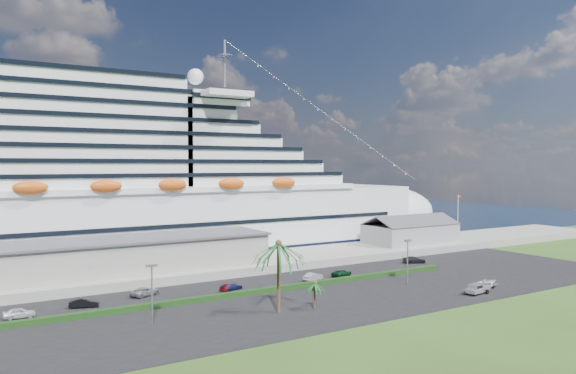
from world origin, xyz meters
TOP-DOWN VIEW (x-y plane):
  - ground at (0.00, 0.00)m, footprint 420.00×420.00m
  - asphalt_lot at (0.00, 11.00)m, footprint 140.00×38.00m
  - wharf at (0.00, 40.00)m, footprint 240.00×20.00m
  - water at (0.00, 130.00)m, footprint 420.00×160.00m
  - cruise_ship at (-21.53, 64.00)m, footprint 191.00×38.00m
  - terminal_building at (-25.00, 40.00)m, footprint 61.00×15.00m
  - port_shed at (52.00, 40.00)m, footprint 24.00×12.31m
  - flagpole at (70.04, 40.00)m, footprint 1.08×0.16m
  - hedge at (-8.00, 16.00)m, footprint 88.00×1.10m
  - lamp_post_left at (-28.00, 8.00)m, footprint 1.60×0.35m
  - lamp_post_right at (20.00, 8.00)m, footprint 1.60×0.35m
  - palm_tall at (-10.00, 4.00)m, footprint 8.82×8.82m
  - palm_short at (-4.50, 2.50)m, footprint 3.53×3.53m
  - parked_car_0 at (-43.24, 20.94)m, footprint 4.54×2.20m
  - parked_car_1 at (-34.04, 22.20)m, footprint 4.69×2.89m
  - parked_car_2 at (-23.60, 24.95)m, footprint 5.78×4.41m
  - parked_car_3 at (-9.32, 21.09)m, footprint 4.53×2.81m
  - parked_car_4 at (-9.77, 21.07)m, footprint 4.29×2.92m
  - parked_car_5 at (7.28, 20.07)m, footprint 4.86×3.13m
  - parked_car_6 at (14.50, 20.59)m, footprint 5.33×3.80m
  - parked_car_7 at (37.38, 23.82)m, footprint 5.58×3.90m
  - pickup_truck at (24.79, -3.82)m, footprint 5.19×2.60m
  - boat_trailer at (30.31, -1.70)m, footprint 5.41×3.83m

SIDE VIEW (x-z plane):
  - ground at x=0.00m, z-range 0.00..0.00m
  - water at x=0.00m, z-range 0.00..0.02m
  - asphalt_lot at x=0.00m, z-range 0.00..0.12m
  - hedge at x=-8.00m, z-range 0.12..1.02m
  - parked_car_3 at x=-9.32m, z-range 0.12..1.34m
  - parked_car_6 at x=14.50m, z-range 0.12..1.47m
  - parked_car_4 at x=-9.77m, z-range 0.12..1.48m
  - parked_car_2 at x=-23.60m, z-range 0.12..1.58m
  - parked_car_1 at x=-34.04m, z-range 0.12..1.58m
  - parked_car_0 at x=-43.24m, z-range 0.12..1.61m
  - parked_car_7 at x=37.38m, z-range 0.12..1.62m
  - parked_car_5 at x=7.28m, z-range 0.12..1.63m
  - wharf at x=0.00m, z-range 0.00..1.80m
  - pickup_truck at x=24.79m, z-range 0.21..1.95m
  - boat_trailer at x=30.31m, z-range 0.37..1.88m
  - palm_short at x=-4.50m, z-range 1.38..5.95m
  - port_shed at x=52.00m, z-range 0.71..8.08m
  - terminal_building at x=-25.00m, z-range 1.86..8.16m
  - lamp_post_left at x=-28.00m, z-range 1.21..9.48m
  - lamp_post_right at x=20.00m, z-range 1.21..9.48m
  - flagpole at x=70.04m, z-range 2.27..14.27m
  - palm_tall at x=-10.00m, z-range 3.64..14.77m
  - cruise_ship at x=-21.53m, z-range -10.31..43.69m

